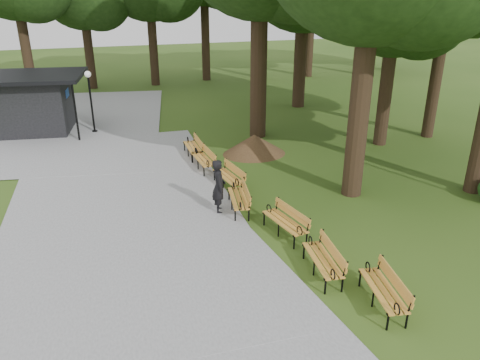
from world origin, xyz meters
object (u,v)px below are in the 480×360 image
object	(u,v)px
bench_5	(203,159)
dirt_mound	(254,144)
kiosk	(31,103)
bench_1	(323,260)
bench_0	(383,290)
bench_3	(238,198)
bench_4	(229,177)
bench_6	(193,147)
lamp_post	(90,89)
bench_2	(285,222)
person	(219,186)

from	to	relation	value
bench_5	dirt_mound	bearing A→B (deg)	110.78
kiosk	bench_1	bearing A→B (deg)	-55.05
bench_0	bench_3	xyz separation A→B (m)	(-1.65, 5.88, 0.00)
bench_0	bench_4	distance (m)	7.93
kiosk	bench_6	size ratio (longest dim) A/B	2.49
dirt_mound	bench_1	world-z (taller)	dirt_mound
dirt_mound	bench_1	bearing A→B (deg)	-99.05
lamp_post	bench_5	distance (m)	8.18
bench_6	bench_0	bearing A→B (deg)	10.08
kiosk	bench_2	world-z (taller)	kiosk
dirt_mound	bench_0	distance (m)	11.15
lamp_post	dirt_mound	xyz separation A→B (m)	(6.72, -5.68, -1.81)
bench_0	bench_2	world-z (taller)	same
lamp_post	dirt_mound	distance (m)	8.98
bench_0	bench_2	distance (m)	3.95
person	dirt_mound	world-z (taller)	person
lamp_post	dirt_mound	world-z (taller)	lamp_post
lamp_post	bench_2	world-z (taller)	lamp_post
lamp_post	dirt_mound	bearing A→B (deg)	-40.19
dirt_mound	bench_0	xyz separation A→B (m)	(-0.78, -11.13, -0.01)
bench_0	bench_1	bearing A→B (deg)	-145.13
bench_0	bench_1	size ratio (longest dim) A/B	1.00
bench_0	bench_4	world-z (taller)	same
bench_5	bench_6	xyz separation A→B (m)	(-0.06, 1.63, 0.00)
bench_0	bench_3	bearing A→B (deg)	-153.95
bench_1	bench_4	distance (m)	6.23
lamp_post	bench_3	distance (m)	11.87
bench_0	bench_2	size ratio (longest dim) A/B	1.00
bench_1	bench_6	bearing A→B (deg)	-166.43
bench_1	bench_3	distance (m)	4.37
person	bench_6	xyz separation A→B (m)	(0.36, 5.58, -0.48)
kiosk	bench_2	xyz separation A→B (m)	(8.00, -14.07, -1.04)
dirt_mound	bench_1	distance (m)	9.64
lamp_post	bench_3	size ratio (longest dim) A/B	1.65
bench_0	bench_2	xyz separation A→B (m)	(-0.84, 3.86, 0.00)
bench_0	bench_5	size ratio (longest dim) A/B	1.00
bench_1	bench_3	world-z (taller)	same
bench_2	bench_4	xyz separation A→B (m)	(-0.58, 3.95, 0.00)
person	bench_2	xyz separation A→B (m)	(1.45, -2.14, -0.48)
lamp_post	bench_0	distance (m)	17.91
bench_6	lamp_post	bearing A→B (deg)	-141.87
dirt_mound	bench_6	world-z (taller)	dirt_mound
bench_3	bench_0	bearing A→B (deg)	25.50
kiosk	bench_3	bearing A→B (deg)	-50.63
kiosk	bench_4	xyz separation A→B (m)	(7.42, -10.12, -1.04)
person	bench_0	size ratio (longest dim) A/B	0.97
lamp_post	bench_0	bearing A→B (deg)	-70.53
bench_0	bench_1	world-z (taller)	same
dirt_mound	bench_3	world-z (taller)	dirt_mound
bench_3	bench_4	world-z (taller)	same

